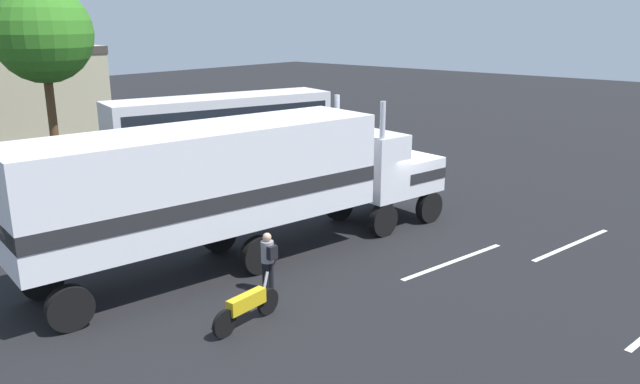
# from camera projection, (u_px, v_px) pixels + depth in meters

# --- Properties ---
(ground_plane) EXTENTS (120.00, 120.00, 0.00)m
(ground_plane) POSITION_uv_depth(u_px,v_px,m) (395.00, 220.00, 22.20)
(ground_plane) COLOR black
(lane_stripe_near) EXTENTS (4.35, 0.98, 0.01)m
(lane_stripe_near) POSITION_uv_depth(u_px,v_px,m) (454.00, 261.00, 18.44)
(lane_stripe_near) COLOR silver
(lane_stripe_near) RESTS_ON ground_plane
(lane_stripe_mid) EXTENTS (4.36, 0.94, 0.01)m
(lane_stripe_mid) POSITION_uv_depth(u_px,v_px,m) (572.00, 245.00, 19.80)
(lane_stripe_mid) COLOR silver
(lane_stripe_mid) RESTS_ON ground_plane
(semi_truck) EXTENTS (14.38, 5.06, 4.50)m
(semi_truck) POSITION_uv_depth(u_px,v_px,m) (239.00, 179.00, 17.83)
(semi_truck) COLOR white
(semi_truck) RESTS_ON ground_plane
(person_bystander) EXTENTS (0.34, 0.46, 1.63)m
(person_bystander) POSITION_uv_depth(u_px,v_px,m) (268.00, 260.00, 16.23)
(person_bystander) COLOR black
(person_bystander) RESTS_ON ground_plane
(parked_bus) EXTENTS (11.27, 5.62, 3.40)m
(parked_bus) POSITION_uv_depth(u_px,v_px,m) (222.00, 124.00, 30.02)
(parked_bus) COLOR silver
(parked_bus) RESTS_ON ground_plane
(motorcycle) EXTENTS (2.11, 0.28, 1.12)m
(motorcycle) POSITION_uv_depth(u_px,v_px,m) (247.00, 306.00, 14.51)
(motorcycle) COLOR black
(motorcycle) RESTS_ON ground_plane
(tree_center) EXTENTS (4.88, 4.88, 8.70)m
(tree_center) POSITION_uv_depth(u_px,v_px,m) (43.00, 34.00, 30.56)
(tree_center) COLOR brown
(tree_center) RESTS_ON ground_plane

